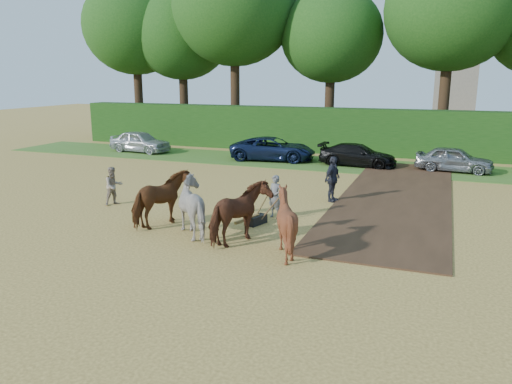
{
  "coord_description": "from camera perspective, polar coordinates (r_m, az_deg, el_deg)",
  "views": [
    {
      "loc": [
        3.26,
        -14.71,
        5.16
      ],
      "look_at": [
        -2.4,
        0.2,
        1.4
      ],
      "focal_mm": 35.0,
      "sensor_mm": 36.0,
      "label": 1
    }
  ],
  "objects": [
    {
      "name": "grass_verge",
      "position": [
        29.35,
        14.1,
        2.77
      ],
      "size": [
        50.0,
        5.0,
        0.03
      ],
      "primitive_type": "cube",
      "color": "#38601E",
      "rests_on": "ground"
    },
    {
      "name": "earth_strip",
      "position": [
        22.38,
        15.7,
        -0.51
      ],
      "size": [
        4.5,
        17.0,
        0.05
      ],
      "primitive_type": "cube",
      "color": "#472D1C",
      "rests_on": "ground"
    },
    {
      "name": "hedgerow",
      "position": [
        33.57,
        15.19,
        6.55
      ],
      "size": [
        46.0,
        1.6,
        3.0
      ],
      "primitive_type": "cube",
      "color": "#14380F",
      "rests_on": "ground"
    },
    {
      "name": "ground",
      "position": [
        15.93,
        7.87,
        -5.77
      ],
      "size": [
        120.0,
        120.0,
        0.0
      ],
      "primitive_type": "plane",
      "color": "gold",
      "rests_on": "ground"
    },
    {
      "name": "church",
      "position": [
        70.24,
        22.56,
        19.32
      ],
      "size": [
        5.2,
        5.2,
        27.0
      ],
      "color": "slate",
      "rests_on": "ground"
    },
    {
      "name": "parked_cars",
      "position": [
        29.98,
        6.97,
        4.6
      ],
      "size": [
        29.56,
        2.99,
        1.46
      ],
      "color": "#B2B4B9",
      "rests_on": "ground"
    },
    {
      "name": "spectator_near",
      "position": [
        20.94,
        -15.98,
        0.67
      ],
      "size": [
        0.89,
        0.95,
        1.56
      ],
      "primitive_type": "imported",
      "rotation": [
        0.0,
        0.0,
        1.06
      ],
      "color": "tan",
      "rests_on": "ground"
    },
    {
      "name": "spectator_far",
      "position": [
        20.86,
        8.73,
        1.47
      ],
      "size": [
        0.76,
        1.2,
        1.9
      ],
      "primitive_type": "imported",
      "rotation": [
        0.0,
        0.0,
        1.28
      ],
      "color": "#22242D",
      "rests_on": "ground"
    },
    {
      "name": "treeline",
      "position": [
        36.93,
        13.71,
        18.83
      ],
      "size": [
        48.7,
        10.6,
        14.21
      ],
      "color": "#382616",
      "rests_on": "ground"
    },
    {
      "name": "plough_team",
      "position": [
        16.0,
        -4.04,
        -2.03
      ],
      "size": [
        6.63,
        4.8,
        1.91
      ],
      "color": "#5C2C17",
      "rests_on": "ground"
    }
  ]
}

